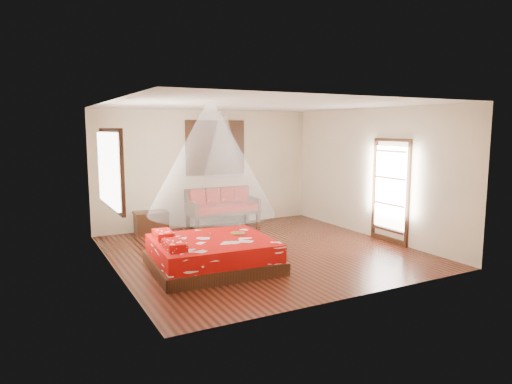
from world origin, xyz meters
The scene contains 10 objects.
room centered at (0.00, 0.00, 1.40)m, with size 5.54×5.54×2.84m.
bed centered at (-1.27, -0.55, 0.25)m, with size 2.14×1.96×0.63m.
daybed centered at (0.21, 2.38, 0.52)m, with size 1.69×0.75×0.94m.
storage_chest centered at (-1.50, 2.45, 0.26)m, with size 0.76×0.58×0.51m.
shutter_panel centered at (0.21, 2.72, 1.90)m, with size 1.52×0.06×1.32m.
window_left centered at (-2.71, 0.20, 1.70)m, with size 0.10×1.74×1.34m.
glazed_door centered at (2.72, -0.60, 1.07)m, with size 0.08×1.02×2.16m.
wine_tray centered at (-0.71, -0.42, 0.56)m, with size 0.26×0.26×0.21m.
mosquito_net_main centered at (-1.25, -0.55, 1.85)m, with size 2.14×2.14×1.80m, color white.
mosquito_net_daybed centered at (0.21, 2.25, 2.00)m, with size 0.95×0.95×1.50m, color white.
Camera 1 is at (-4.11, -7.56, 2.36)m, focal length 32.00 mm.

